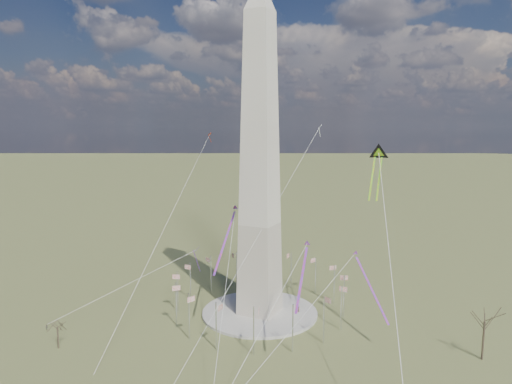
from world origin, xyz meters
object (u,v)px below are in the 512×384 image
at_px(tree_near, 485,319).
at_px(kite_delta_black, 378,156).
at_px(washington_monument, 260,161).
at_px(person_west, 47,327).

xyz_separation_m(tree_near, kite_delta_black, (-29.14, 7.55, 39.15)).
height_order(washington_monument, tree_near, washington_monument).
distance_m(washington_monument, person_west, 78.38).
relative_size(tree_near, kite_delta_black, 0.87).
relative_size(washington_monument, person_west, 65.35).
xyz_separation_m(tree_near, person_west, (-112.63, -36.86, -9.93)).
relative_size(person_west, kite_delta_black, 0.09).
height_order(person_west, kite_delta_black, kite_delta_black).
height_order(washington_monument, person_west, washington_monument).
bearing_deg(person_west, tree_near, -127.75).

